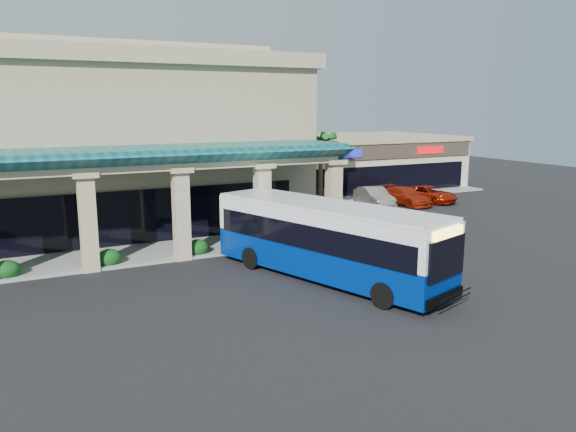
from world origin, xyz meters
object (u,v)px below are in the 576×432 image
car_white (374,197)px  car_red (405,196)px  transit_bus (327,242)px  car_silver (330,198)px  pedestrian (350,250)px  car_gray (429,194)px

car_white → car_red: size_ratio=0.96×
transit_bus → car_red: (15.57, 13.99, -1.03)m
car_red → car_silver: bearing=162.3°
pedestrian → car_white: pedestrian is taller
pedestrian → car_white: (10.92, 13.33, -0.09)m
car_gray → car_red: bearing=170.2°
pedestrian → car_gray: bearing=-20.3°
pedestrian → car_red: size_ratio=0.35×
transit_bus → pedestrian: size_ratio=7.27×
car_red → pedestrian: bearing=-142.0°
pedestrian → car_gray: 20.75m
car_red → car_gray: bearing=-1.9°
car_silver → car_white: size_ratio=0.99×
car_silver → car_white: (3.49, -0.88, -0.02)m
car_silver → car_red: (6.14, -1.34, -0.08)m
transit_bus → car_silver: bearing=40.1°
transit_bus → car_red: transit_bus is taller
pedestrian → car_red: 18.71m
transit_bus → car_gray: bearing=19.7°
transit_bus → pedestrian: (2.00, 1.11, -0.88)m
transit_bus → car_red: 20.96m
pedestrian → car_silver: pedestrian is taller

